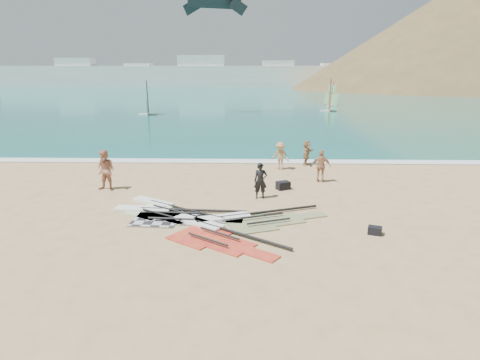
{
  "coord_description": "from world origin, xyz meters",
  "views": [
    {
      "loc": [
        -0.62,
        -13.31,
        5.67
      ],
      "look_at": [
        -1.07,
        4.0,
        1.0
      ],
      "focal_mm": 30.0,
      "sensor_mm": 36.0,
      "label": 1
    }
  ],
  "objects_px": {
    "gear_bag_near": "(283,185)",
    "beachgoer_left": "(106,170)",
    "rig_orange": "(251,219)",
    "person_wetsuit": "(260,181)",
    "rig_red": "(211,233)",
    "rig_green": "(162,209)",
    "beachgoer_right": "(307,153)",
    "beachgoer_mid": "(280,156)",
    "gear_bag_far": "(375,230)",
    "beachgoer_back": "(321,166)",
    "rig_grey": "(166,214)"
  },
  "relations": [
    {
      "from": "person_wetsuit",
      "to": "rig_orange",
      "type": "bearing_deg",
      "value": -103.78
    },
    {
      "from": "rig_red",
      "to": "beachgoer_right",
      "type": "bearing_deg",
      "value": 101.83
    },
    {
      "from": "rig_orange",
      "to": "person_wetsuit",
      "type": "distance_m",
      "value": 3.0
    },
    {
      "from": "beachgoer_left",
      "to": "gear_bag_near",
      "type": "bearing_deg",
      "value": 15.01
    },
    {
      "from": "rig_orange",
      "to": "beachgoer_right",
      "type": "bearing_deg",
      "value": 49.77
    },
    {
      "from": "beachgoer_left",
      "to": "beachgoer_mid",
      "type": "relative_size",
      "value": 1.2
    },
    {
      "from": "gear_bag_near",
      "to": "person_wetsuit",
      "type": "bearing_deg",
      "value": -127.99
    },
    {
      "from": "rig_grey",
      "to": "beachgoer_back",
      "type": "xyz_separation_m",
      "value": [
        7.2,
        5.36,
        0.82
      ]
    },
    {
      "from": "rig_grey",
      "to": "beachgoer_back",
      "type": "height_order",
      "value": "beachgoer_back"
    },
    {
      "from": "gear_bag_near",
      "to": "beachgoer_back",
      "type": "relative_size",
      "value": 0.36
    },
    {
      "from": "rig_green",
      "to": "gear_bag_far",
      "type": "distance_m",
      "value": 8.58
    },
    {
      "from": "rig_green",
      "to": "beachgoer_back",
      "type": "relative_size",
      "value": 2.56
    },
    {
      "from": "gear_bag_far",
      "to": "beachgoer_left",
      "type": "xyz_separation_m",
      "value": [
        -11.62,
        5.32,
        0.86
      ]
    },
    {
      "from": "rig_orange",
      "to": "rig_red",
      "type": "height_order",
      "value": "same"
    },
    {
      "from": "gear_bag_near",
      "to": "rig_orange",
      "type": "bearing_deg",
      "value": -110.05
    },
    {
      "from": "rig_red",
      "to": "rig_green",
      "type": "bearing_deg",
      "value": 167.98
    },
    {
      "from": "person_wetsuit",
      "to": "beachgoer_left",
      "type": "height_order",
      "value": "beachgoer_left"
    },
    {
      "from": "rig_green",
      "to": "rig_red",
      "type": "distance_m",
      "value": 3.44
    },
    {
      "from": "beachgoer_mid",
      "to": "beachgoer_right",
      "type": "relative_size",
      "value": 1.06
    },
    {
      "from": "rig_green",
      "to": "gear_bag_far",
      "type": "height_order",
      "value": "gear_bag_far"
    },
    {
      "from": "rig_orange",
      "to": "rig_red",
      "type": "bearing_deg",
      "value": -155.82
    },
    {
      "from": "beachgoer_left",
      "to": "rig_grey",
      "type": "bearing_deg",
      "value": -31.47
    },
    {
      "from": "beachgoer_back",
      "to": "beachgoer_right",
      "type": "relative_size",
      "value": 1.1
    },
    {
      "from": "gear_bag_far",
      "to": "beachgoer_mid",
      "type": "distance_m",
      "value": 10.31
    },
    {
      "from": "gear_bag_far",
      "to": "beachgoer_mid",
      "type": "relative_size",
      "value": 0.29
    },
    {
      "from": "rig_red",
      "to": "beachgoer_left",
      "type": "distance_m",
      "value": 7.96
    },
    {
      "from": "rig_grey",
      "to": "gear_bag_near",
      "type": "bearing_deg",
      "value": 41.49
    },
    {
      "from": "rig_grey",
      "to": "beachgoer_left",
      "type": "distance_m",
      "value": 5.18
    },
    {
      "from": "beachgoer_left",
      "to": "beachgoer_back",
      "type": "distance_m",
      "value": 11.01
    },
    {
      "from": "person_wetsuit",
      "to": "beachgoer_back",
      "type": "relative_size",
      "value": 0.97
    },
    {
      "from": "person_wetsuit",
      "to": "beachgoer_right",
      "type": "height_order",
      "value": "person_wetsuit"
    },
    {
      "from": "beachgoer_left",
      "to": "beachgoer_mid",
      "type": "xyz_separation_m",
      "value": [
        8.89,
        4.6,
        -0.17
      ]
    },
    {
      "from": "person_wetsuit",
      "to": "beachgoer_right",
      "type": "xyz_separation_m",
      "value": [
        3.05,
        7.03,
        -0.05
      ]
    },
    {
      "from": "gear_bag_far",
      "to": "person_wetsuit",
      "type": "xyz_separation_m",
      "value": [
        -4.04,
        4.17,
        0.7
      ]
    },
    {
      "from": "rig_grey",
      "to": "rig_red",
      "type": "distance_m",
      "value": 2.81
    },
    {
      "from": "rig_grey",
      "to": "gear_bag_near",
      "type": "height_order",
      "value": "gear_bag_near"
    },
    {
      "from": "rig_red",
      "to": "gear_bag_near",
      "type": "distance_m",
      "value": 6.56
    },
    {
      "from": "rig_red",
      "to": "gear_bag_far",
      "type": "distance_m",
      "value": 5.91
    },
    {
      "from": "gear_bag_near",
      "to": "beachgoer_left",
      "type": "height_order",
      "value": "beachgoer_left"
    },
    {
      "from": "rig_green",
      "to": "gear_bag_near",
      "type": "distance_m",
      "value": 6.3
    },
    {
      "from": "beachgoer_left",
      "to": "beachgoer_right",
      "type": "bearing_deg",
      "value": 41.67
    },
    {
      "from": "rig_grey",
      "to": "beachgoer_right",
      "type": "relative_size",
      "value": 3.56
    },
    {
      "from": "beachgoer_left",
      "to": "beachgoer_back",
      "type": "bearing_deg",
      "value": 22.2
    },
    {
      "from": "beachgoer_right",
      "to": "person_wetsuit",
      "type": "bearing_deg",
      "value": -178.22
    },
    {
      "from": "gear_bag_near",
      "to": "person_wetsuit",
      "type": "relative_size",
      "value": 0.38
    },
    {
      "from": "gear_bag_far",
      "to": "beachgoer_left",
      "type": "distance_m",
      "value": 12.81
    },
    {
      "from": "rig_orange",
      "to": "gear_bag_near",
      "type": "height_order",
      "value": "gear_bag_near"
    },
    {
      "from": "rig_grey",
      "to": "gear_bag_far",
      "type": "height_order",
      "value": "gear_bag_far"
    },
    {
      "from": "person_wetsuit",
      "to": "beachgoer_left",
      "type": "bearing_deg",
      "value": 165.98
    },
    {
      "from": "gear_bag_far",
      "to": "beachgoer_right",
      "type": "bearing_deg",
      "value": 95.04
    }
  ]
}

